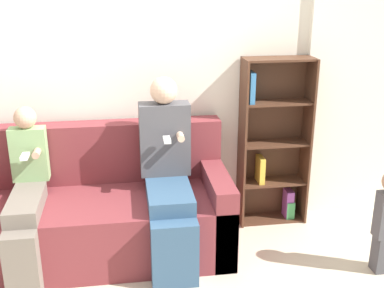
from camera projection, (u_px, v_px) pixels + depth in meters
The scene contains 6 objects.
back_wall at pixel (104, 77), 3.77m from camera, with size 10.00×0.06×2.55m.
curtain_panel at pixel (351, 85), 4.04m from camera, with size 0.79×0.04×2.31m.
couch at pixel (98, 213), 3.65m from camera, with size 1.97×0.85×0.95m.
adult_seated at pixel (168, 171), 3.49m from camera, with size 0.38×0.77×1.33m.
child_seated at pixel (26, 197), 3.34m from camera, with size 0.26×0.78×1.14m.
bookshelf at pixel (273, 146), 4.04m from camera, with size 0.57×0.24×1.42m.
Camera 1 is at (0.13, -2.81, 2.02)m, focal length 45.00 mm.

